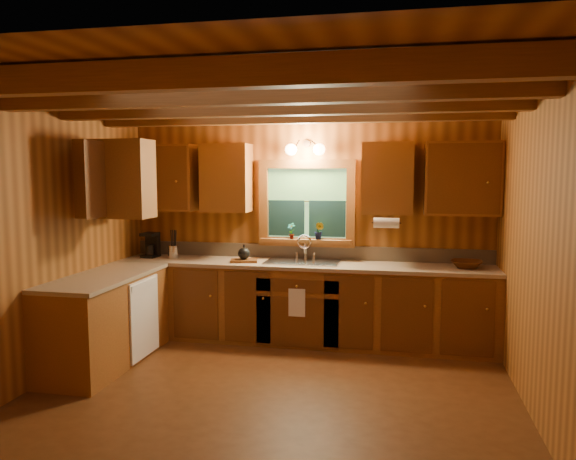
% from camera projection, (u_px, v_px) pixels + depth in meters
% --- Properties ---
extents(room, '(4.20, 4.20, 4.20)m').
position_uv_depth(room, '(268.00, 246.00, 4.55)').
color(room, '#532E14').
rests_on(room, ground).
extents(ceiling_beams, '(4.20, 2.54, 0.18)m').
position_uv_depth(ceiling_beams, '(268.00, 100.00, 4.42)').
color(ceiling_beams, brown).
rests_on(ceiling_beams, room).
extents(base_cabinets, '(4.20, 2.22, 0.86)m').
position_uv_depth(base_cabinets, '(253.00, 308.00, 5.99)').
color(base_cabinets, brown).
rests_on(base_cabinets, ground).
extents(countertop, '(4.20, 2.24, 0.04)m').
position_uv_depth(countertop, '(254.00, 267.00, 5.95)').
color(countertop, '#9E886D').
rests_on(countertop, base_cabinets).
extents(backsplash, '(4.20, 0.02, 0.16)m').
position_uv_depth(backsplash, '(307.00, 252.00, 6.42)').
color(backsplash, '#998467').
rests_on(backsplash, room).
extents(dishwasher_panel, '(0.02, 0.60, 0.80)m').
position_uv_depth(dishwasher_panel, '(145.00, 318.00, 5.60)').
color(dishwasher_panel, white).
rests_on(dishwasher_panel, base_cabinets).
extents(upper_cabinets, '(4.19, 1.77, 0.78)m').
position_uv_depth(upper_cabinets, '(249.00, 178.00, 5.99)').
color(upper_cabinets, brown).
rests_on(upper_cabinets, room).
extents(window, '(1.12, 0.08, 1.00)m').
position_uv_depth(window, '(307.00, 205.00, 6.34)').
color(window, brown).
rests_on(window, room).
extents(window_sill, '(1.06, 0.14, 0.04)m').
position_uv_depth(window_sill, '(306.00, 241.00, 6.34)').
color(window_sill, brown).
rests_on(window_sill, room).
extents(wall_sconce, '(0.45, 0.21, 0.17)m').
position_uv_depth(wall_sconce, '(305.00, 149.00, 6.16)').
color(wall_sconce, black).
rests_on(wall_sconce, room).
extents(paper_towel_roll, '(0.27, 0.11, 0.11)m').
position_uv_depth(paper_towel_roll, '(386.00, 223.00, 5.84)').
color(paper_towel_roll, white).
rests_on(paper_towel_roll, upper_cabinets).
extents(dish_towel, '(0.18, 0.01, 0.30)m').
position_uv_depth(dish_towel, '(297.00, 303.00, 5.86)').
color(dish_towel, white).
rests_on(dish_towel, base_cabinets).
extents(sink, '(0.82, 0.48, 0.43)m').
position_uv_depth(sink, '(302.00, 266.00, 6.16)').
color(sink, silver).
rests_on(sink, countertop).
extents(coffee_maker, '(0.17, 0.21, 0.29)m').
position_uv_depth(coffee_maker, '(151.00, 245.00, 6.55)').
color(coffee_maker, black).
rests_on(coffee_maker, countertop).
extents(utensil_crock, '(0.12, 0.12, 0.33)m').
position_uv_depth(utensil_crock, '(173.00, 251.00, 6.46)').
color(utensil_crock, silver).
rests_on(utensil_crock, countertop).
extents(cutting_board, '(0.34, 0.28, 0.03)m').
position_uv_depth(cutting_board, '(244.00, 261.00, 6.20)').
color(cutting_board, '#582F13').
rests_on(cutting_board, countertop).
extents(teakettle, '(0.14, 0.14, 0.17)m').
position_uv_depth(teakettle, '(244.00, 253.00, 6.19)').
color(teakettle, black).
rests_on(teakettle, cutting_board).
extents(wicker_basket, '(0.37, 0.37, 0.08)m').
position_uv_depth(wicker_basket, '(466.00, 264.00, 5.80)').
color(wicker_basket, '#48230C').
rests_on(wicker_basket, countertop).
extents(potted_plant_left, '(0.12, 0.10, 0.19)m').
position_uv_depth(potted_plant_left, '(291.00, 231.00, 6.34)').
color(potted_plant_left, '#582F13').
rests_on(potted_plant_left, window_sill).
extents(potted_plant_right, '(0.14, 0.12, 0.20)m').
position_uv_depth(potted_plant_right, '(319.00, 231.00, 6.27)').
color(potted_plant_right, '#582F13').
rests_on(potted_plant_right, window_sill).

